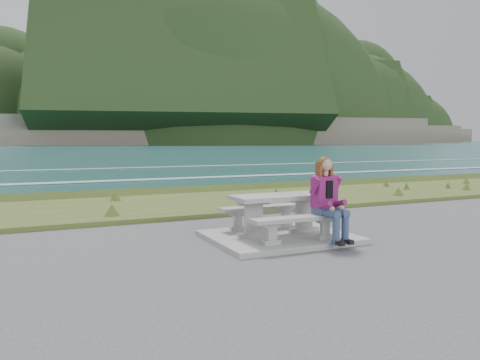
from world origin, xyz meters
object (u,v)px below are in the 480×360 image
at_px(bench_seaward, 262,211).
at_px(seated_woman, 330,210).
at_px(bench_landward, 299,222).
at_px(picnic_table, 279,204).

relative_size(bench_seaward, seated_woman, 1.22).
xyz_separation_m(bench_landward, seated_woman, (0.55, -0.14, 0.19)).
xyz_separation_m(picnic_table, seated_woman, (0.55, -0.84, -0.04)).
xyz_separation_m(picnic_table, bench_landward, (0.00, -0.70, -0.23)).
distance_m(bench_landward, seated_woman, 0.59).
relative_size(picnic_table, bench_seaward, 1.00).
bearing_deg(seated_woman, bench_seaward, 103.37).
bearing_deg(seated_woman, picnic_table, 116.86).
bearing_deg(picnic_table, bench_landward, -90.00).
bearing_deg(seated_woman, bench_landward, 159.48).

